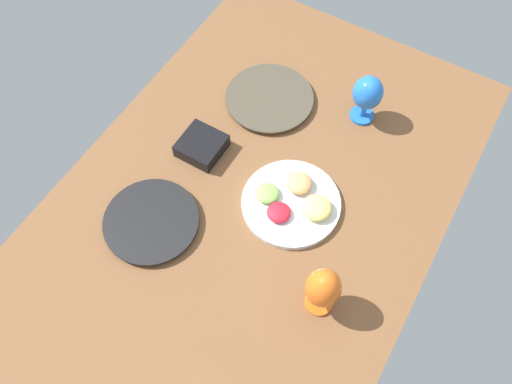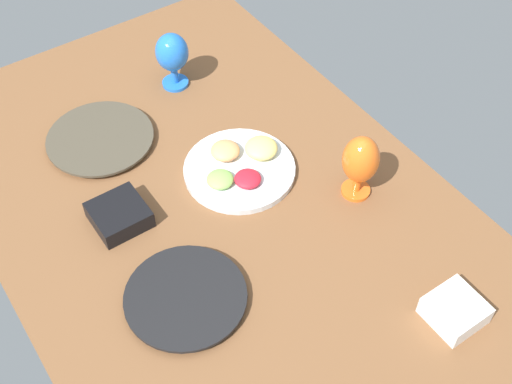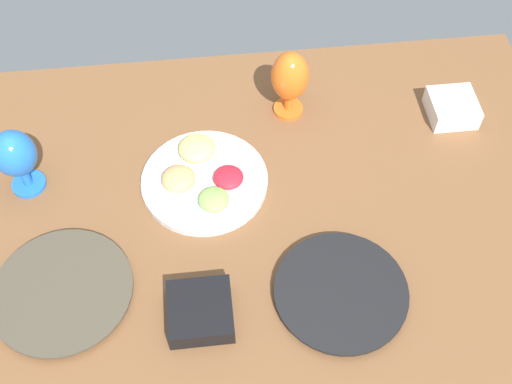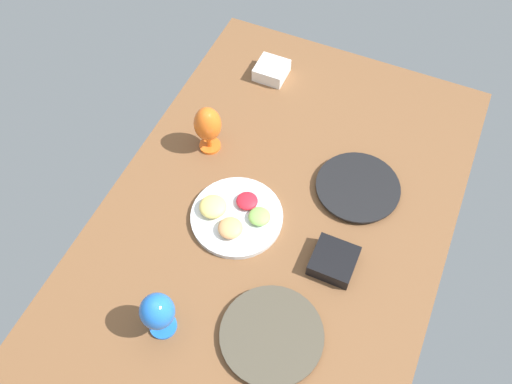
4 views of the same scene
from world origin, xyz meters
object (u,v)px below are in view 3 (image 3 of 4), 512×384
at_px(dinner_plate_right, 341,292).
at_px(hurricane_glass_blue, 15,156).
at_px(square_bowl_black, 200,311).
at_px(square_bowl_white, 452,107).
at_px(dinner_plate_left, 63,292).
at_px(fruit_platter, 203,178).
at_px(hurricane_glass_orange, 290,78).

xyz_separation_m(dinner_plate_right, hurricane_glass_blue, (-0.65, 0.35, 0.10)).
xyz_separation_m(square_bowl_black, square_bowl_white, (0.64, 0.47, 0.00)).
distance_m(dinner_plate_left, dinner_plate_right, 0.56).
height_order(fruit_platter, square_bowl_black, fruit_platter).
bearing_deg(dinner_plate_right, dinner_plate_left, 173.40).
bearing_deg(hurricane_glass_blue, fruit_platter, -5.08).
bearing_deg(square_bowl_black, hurricane_glass_blue, 135.21).
xyz_separation_m(fruit_platter, hurricane_glass_blue, (-0.39, 0.03, 0.09)).
relative_size(dinner_plate_right, hurricane_glass_blue, 1.58).
height_order(square_bowl_black, square_bowl_white, square_bowl_white).
xyz_separation_m(dinner_plate_left, dinner_plate_right, (0.55, -0.06, 0.00)).
bearing_deg(hurricane_glass_blue, square_bowl_white, 5.89).
xyz_separation_m(hurricane_glass_orange, square_bowl_black, (-0.25, -0.53, -0.08)).
bearing_deg(dinner_plate_left, hurricane_glass_orange, 40.65).
height_order(hurricane_glass_blue, square_bowl_white, hurricane_glass_blue).
bearing_deg(square_bowl_white, hurricane_glass_blue, -174.11).
bearing_deg(fruit_platter, dinner_plate_left, -140.18).
bearing_deg(fruit_platter, square_bowl_white, 12.72).
height_order(hurricane_glass_orange, square_bowl_black, hurricane_glass_orange).
xyz_separation_m(hurricane_glass_orange, hurricane_glass_blue, (-0.61, -0.16, -0.00)).
relative_size(fruit_platter, square_bowl_white, 2.58).
distance_m(dinner_plate_right, square_bowl_black, 0.28).
relative_size(fruit_platter, hurricane_glass_blue, 1.68).
distance_m(fruit_platter, square_bowl_black, 0.33).
bearing_deg(hurricane_glass_blue, dinner_plate_left, -71.63).
xyz_separation_m(dinner_plate_left, hurricane_glass_blue, (-0.09, 0.28, 0.10)).
distance_m(dinner_plate_left, hurricane_glass_orange, 0.69).
distance_m(dinner_plate_right, hurricane_glass_orange, 0.52).
height_order(dinner_plate_right, square_bowl_black, square_bowl_black).
bearing_deg(dinner_plate_left, dinner_plate_right, -6.60).
height_order(dinner_plate_right, square_bowl_white, square_bowl_white).
distance_m(dinner_plate_left, hurricane_glass_blue, 0.31).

